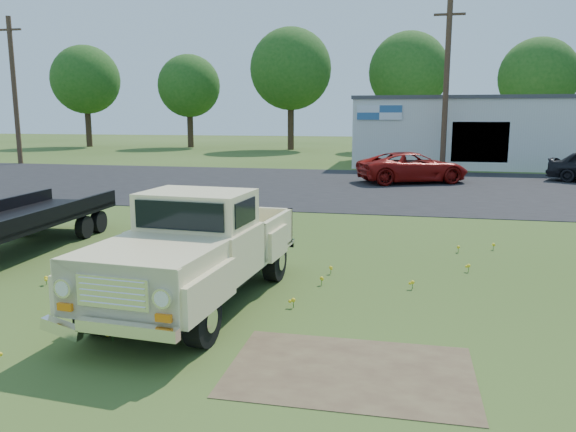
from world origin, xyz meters
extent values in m
plane|color=#314817|center=(0.00, 0.00, 0.00)|extent=(140.00, 140.00, 0.00)
cube|color=black|center=(0.00, 15.00, 0.00)|extent=(90.00, 14.00, 0.02)
cube|color=brown|center=(1.50, -3.00, 0.00)|extent=(3.00, 2.00, 0.01)
cube|color=brown|center=(-2.00, 3.50, 0.00)|extent=(2.20, 1.60, 0.01)
cube|color=silver|center=(6.00, 27.00, 2.00)|extent=(14.00, 8.00, 4.00)
cube|color=#3F3F44|center=(6.00, 27.00, 4.05)|extent=(14.20, 8.20, 0.20)
cube|color=black|center=(6.00, 23.05, 1.60)|extent=(3.00, 0.10, 2.20)
cube|color=silver|center=(0.50, 22.95, 3.20)|extent=(2.50, 0.08, 0.80)
cylinder|color=#402B1D|center=(-22.00, 22.00, 4.50)|extent=(0.30, 0.30, 9.00)
cube|color=#402B1D|center=(-22.00, 22.00, 8.20)|extent=(1.60, 0.12, 0.12)
cylinder|color=#402B1D|center=(4.00, 22.00, 4.50)|extent=(0.30, 0.30, 9.00)
cube|color=#402B1D|center=(4.00, 22.00, 8.20)|extent=(1.60, 0.12, 0.12)
cylinder|color=#372519|center=(-28.00, 40.00, 1.80)|extent=(0.56, 0.56, 3.60)
sphere|color=#1B4F16|center=(-28.00, 40.00, 6.32)|extent=(6.40, 6.40, 6.40)
cylinder|color=#372519|center=(-18.00, 41.00, 1.62)|extent=(0.56, 0.56, 3.24)
sphere|color=#1B4F16|center=(-18.00, 41.00, 5.69)|extent=(5.76, 5.76, 5.76)
cylinder|color=#372519|center=(-8.00, 39.50, 1.98)|extent=(0.56, 0.56, 3.96)
sphere|color=#1B4F16|center=(-8.00, 39.50, 6.95)|extent=(7.04, 7.04, 7.04)
cylinder|color=#372519|center=(2.00, 40.50, 1.89)|extent=(0.56, 0.56, 3.78)
sphere|color=#1B4F16|center=(2.00, 40.50, 6.64)|extent=(6.72, 6.72, 6.72)
cylinder|color=#372519|center=(12.00, 39.00, 1.71)|extent=(0.56, 0.56, 3.42)
sphere|color=#1B4F16|center=(12.00, 39.00, 6.00)|extent=(6.08, 6.08, 6.08)
imported|color=maroon|center=(2.38, 16.86, 0.70)|extent=(5.51, 4.12, 1.39)
camera|label=1|loc=(2.08, -9.48, 3.13)|focal=35.00mm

